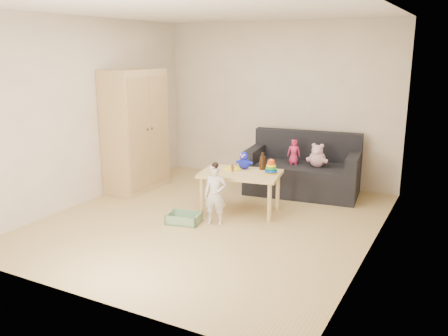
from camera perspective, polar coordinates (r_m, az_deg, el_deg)
The scene contains 13 objects.
room at distance 5.87m, azimuth -1.58°, elevation 5.69°, with size 4.50×4.50×4.50m.
wardrobe at distance 7.45m, azimuth -10.62°, elevation 4.41°, with size 0.52×1.04×1.87m, color tan.
sofa at distance 7.33m, azimuth 9.37°, elevation -1.31°, with size 1.66×0.83×0.47m, color black.
play_table at distance 6.44m, azimuth 1.99°, elevation -2.89°, with size 1.05×0.67×0.55m, color #EACC80.
storage_bin at distance 6.11m, azimuth -4.83°, elevation -6.01°, with size 0.41×0.31×0.12m, color gray, non-canonical shape.
toddler at distance 5.95m, azimuth -1.05°, elevation -3.29°, with size 0.28×0.19×0.76m, color silver.
pink_bear at distance 7.12m, azimuth 11.17°, elevation 1.31°, with size 0.26×0.22×0.29m, color #C893A0, non-canonical shape.
doll at distance 7.21m, azimuth 8.39°, elevation 1.92°, with size 0.19×0.13×0.37m, color #DC2960.
ring_stacker at distance 6.30m, azimuth 5.68°, elevation -0.00°, with size 0.17×0.17×0.19m.
brown_bottle at distance 6.50m, azimuth 4.66°, elevation 0.68°, with size 0.08×0.08×0.24m.
blue_plush at distance 6.51m, azimuth 2.45°, elevation 0.94°, with size 0.20×0.16×0.24m, color #1822DB, non-canonical shape.
wooden_figure at distance 6.38m, azimuth 1.03°, elevation 0.05°, with size 0.04×0.04×0.11m, color brown, non-canonical shape.
yellow_book at distance 6.54m, azimuth 1.26°, elevation -0.03°, with size 0.21×0.21×0.02m, color #FFF41A.
Camera 1 is at (2.85, -5.06, 2.17)m, focal length 38.00 mm.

